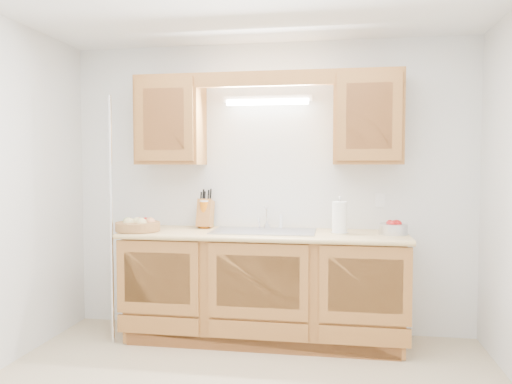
% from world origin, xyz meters
% --- Properties ---
extents(room, '(3.52, 3.50, 2.50)m').
position_xyz_m(room, '(0.00, 0.00, 1.25)').
color(room, '#C0AC8A').
rests_on(room, ground).
extents(base_cabinets, '(2.20, 0.60, 0.86)m').
position_xyz_m(base_cabinets, '(0.00, 1.20, 0.44)').
color(base_cabinets, '#A86D31').
rests_on(base_cabinets, ground).
extents(countertop, '(2.30, 0.63, 0.04)m').
position_xyz_m(countertop, '(0.00, 1.19, 0.88)').
color(countertop, tan).
rests_on(countertop, base_cabinets).
extents(upper_cabinet_left, '(0.55, 0.33, 0.75)m').
position_xyz_m(upper_cabinet_left, '(-0.83, 1.33, 1.83)').
color(upper_cabinet_left, '#A86D31').
rests_on(upper_cabinet_left, room).
extents(upper_cabinet_right, '(0.55, 0.33, 0.75)m').
position_xyz_m(upper_cabinet_right, '(0.83, 1.33, 1.83)').
color(upper_cabinet_right, '#A86D31').
rests_on(upper_cabinet_right, room).
extents(valance, '(2.20, 0.05, 0.12)m').
position_xyz_m(valance, '(0.00, 1.19, 2.14)').
color(valance, '#A86D31').
rests_on(valance, room).
extents(fluorescent_fixture, '(0.76, 0.08, 0.08)m').
position_xyz_m(fluorescent_fixture, '(0.00, 1.42, 2.00)').
color(fluorescent_fixture, white).
rests_on(fluorescent_fixture, room).
extents(sink, '(0.84, 0.46, 0.36)m').
position_xyz_m(sink, '(0.00, 1.21, 0.83)').
color(sink, '#9E9EA3').
rests_on(sink, countertop).
extents(wire_shelf_pole, '(0.03, 0.03, 2.00)m').
position_xyz_m(wire_shelf_pole, '(-1.20, 0.94, 1.00)').
color(wire_shelf_pole, silver).
rests_on(wire_shelf_pole, ground).
extents(outlet_plate, '(0.08, 0.01, 0.12)m').
position_xyz_m(outlet_plate, '(0.95, 1.49, 1.15)').
color(outlet_plate, white).
rests_on(outlet_plate, room).
extents(fruit_basket, '(0.41, 0.41, 0.11)m').
position_xyz_m(fruit_basket, '(-1.03, 1.07, 0.95)').
color(fruit_basket, '#A47242').
rests_on(fruit_basket, countertop).
extents(knife_block, '(0.12, 0.20, 0.35)m').
position_xyz_m(knife_block, '(-0.54, 1.38, 1.03)').
color(knife_block, '#A86D31').
rests_on(knife_block, countertop).
extents(orange_canister, '(0.10, 0.10, 0.24)m').
position_xyz_m(orange_canister, '(-0.54, 1.35, 1.02)').
color(orange_canister, '#D2670B').
rests_on(orange_canister, countertop).
extents(soap_bottle, '(0.09, 0.09, 0.17)m').
position_xyz_m(soap_bottle, '(-0.54, 1.41, 0.99)').
color(soap_bottle, blue).
rests_on(soap_bottle, countertop).
extents(sponge, '(0.12, 0.09, 0.02)m').
position_xyz_m(sponge, '(-0.54, 1.44, 0.91)').
color(sponge, '#CC333F').
rests_on(sponge, countertop).
extents(paper_towel, '(0.15, 0.15, 0.30)m').
position_xyz_m(paper_towel, '(0.61, 1.19, 1.03)').
color(paper_towel, silver).
rests_on(paper_towel, countertop).
extents(apple_bowl, '(0.25, 0.25, 0.12)m').
position_xyz_m(apple_bowl, '(1.03, 1.20, 0.95)').
color(apple_bowl, silver).
rests_on(apple_bowl, countertop).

